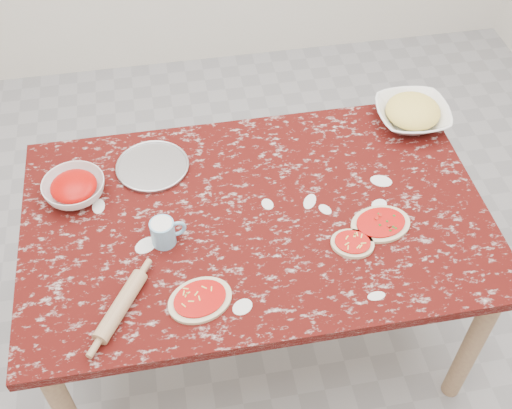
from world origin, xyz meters
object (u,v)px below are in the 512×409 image
at_px(sauce_bowl, 75,189).
at_px(flour_mug, 164,232).
at_px(worktable, 256,229).
at_px(rolling_pin, 121,306).
at_px(pizza_tray, 153,167).
at_px(cheese_bowl, 412,115).

relative_size(sauce_bowl, flour_mug, 1.81).
relative_size(worktable, rolling_pin, 6.40).
height_order(worktable, rolling_pin, rolling_pin).
xyz_separation_m(sauce_bowl, flour_mug, (0.29, -0.26, 0.01)).
distance_m(worktable, sauce_bowl, 0.65).
relative_size(pizza_tray, sauce_bowl, 1.21).
bearing_deg(flour_mug, worktable, 11.41).
bearing_deg(cheese_bowl, sauce_bowl, -172.59).
height_order(pizza_tray, cheese_bowl, cheese_bowl).
height_order(worktable, pizza_tray, pizza_tray).
bearing_deg(pizza_tray, sauce_bowl, -161.54).
xyz_separation_m(worktable, pizza_tray, (-0.34, 0.29, 0.09)).
bearing_deg(sauce_bowl, rolling_pin, -74.54).
bearing_deg(rolling_pin, cheese_bowl, 30.30).
distance_m(cheese_bowl, rolling_pin, 1.34).
relative_size(worktable, cheese_bowl, 5.62).
distance_m(worktable, pizza_tray, 0.45).
xyz_separation_m(sauce_bowl, rolling_pin, (0.14, -0.51, -0.01)).
xyz_separation_m(flour_mug, rolling_pin, (-0.15, -0.25, -0.02)).
bearing_deg(cheese_bowl, flour_mug, -156.76).
bearing_deg(cheese_bowl, worktable, -151.88).
xyz_separation_m(pizza_tray, flour_mug, (0.02, -0.36, 0.04)).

